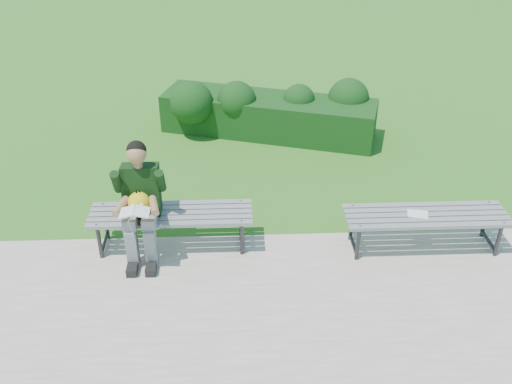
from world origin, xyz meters
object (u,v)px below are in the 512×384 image
(hedge, at_px, (267,110))
(bench_left, at_px, (171,217))
(paper_sheet, at_px, (418,214))
(seated_boy, at_px, (140,199))
(bench_right, at_px, (426,218))

(hedge, relative_size, bench_left, 1.91)
(paper_sheet, bearing_deg, hedge, 115.10)
(hedge, xyz_separation_m, bench_left, (-1.24, -3.01, 0.02))
(hedge, distance_m, paper_sheet, 3.49)
(hedge, xyz_separation_m, seated_boy, (-1.54, -3.10, 0.32))
(hedge, xyz_separation_m, bench_right, (1.58, -3.16, 0.02))
(bench_right, distance_m, paper_sheet, 0.12)
(bench_left, distance_m, seated_boy, 0.43)
(bench_right, xyz_separation_m, paper_sheet, (-0.10, 0.00, 0.06))
(bench_left, xyz_separation_m, bench_right, (2.82, -0.15, 0.00))
(hedge, relative_size, seated_boy, 2.62)
(hedge, xyz_separation_m, paper_sheet, (1.48, -3.16, 0.08))
(bench_left, distance_m, bench_right, 2.83)
(hedge, bearing_deg, bench_right, -63.43)
(paper_sheet, bearing_deg, seated_boy, 178.90)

